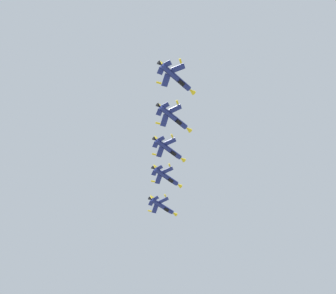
% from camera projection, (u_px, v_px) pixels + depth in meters
% --- Properties ---
extents(fighter_jet_lead, '(13.02, 12.12, 4.82)m').
position_uv_depth(fighter_jet_lead, '(163.00, 206.00, 166.88)').
color(fighter_jet_lead, navy).
extents(fighter_jet_left_wing, '(13.02, 12.16, 4.68)m').
position_uv_depth(fighter_jet_left_wing, '(167.00, 177.00, 156.85)').
color(fighter_jet_left_wing, navy).
extents(fighter_jet_right_wing, '(13.02, 12.15, 4.72)m').
position_uv_depth(fighter_jet_right_wing, '(169.00, 150.00, 144.34)').
color(fighter_jet_right_wing, navy).
extents(fighter_jet_left_outer, '(13.02, 12.11, 4.87)m').
position_uv_depth(fighter_jet_left_outer, '(174.00, 118.00, 132.77)').
color(fighter_jet_left_outer, navy).
extents(fighter_jet_right_outer, '(13.02, 12.22, 4.38)m').
position_uv_depth(fighter_jet_right_outer, '(176.00, 78.00, 123.69)').
color(fighter_jet_right_outer, navy).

